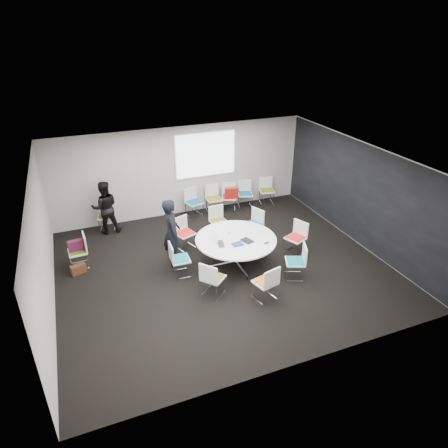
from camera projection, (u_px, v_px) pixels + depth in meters
name	position (u px, v px, depth m)	size (l,w,h in m)	color
room_shell	(226.00, 217.00, 9.55)	(8.08, 7.08, 2.88)	black
conference_table	(236.00, 246.00, 10.08)	(2.04, 2.04, 0.73)	silver
projection_screen	(206.00, 155.00, 12.44)	(1.90, 0.03, 1.35)	white
chair_ring_a	(295.00, 243.00, 10.67)	(0.59, 0.60, 0.88)	silver
chair_ring_b	(253.00, 230.00, 11.35)	(0.59, 0.60, 0.88)	silver
chair_ring_c	(219.00, 227.00, 11.51)	(0.50, 0.49, 0.88)	silver
chair_ring_d	(185.00, 239.00, 10.90)	(0.59, 0.58, 0.88)	silver
chair_ring_e	(180.00, 265.00, 9.73)	(0.46, 0.48, 0.88)	silver
chair_ring_f	(213.00, 284.00, 9.04)	(0.64, 0.64, 0.88)	silver
chair_ring_g	(265.00, 289.00, 8.89)	(0.56, 0.55, 0.88)	silver
chair_ring_h	(295.00, 267.00, 9.64)	(0.59, 0.60, 0.88)	silver
chair_back_a	(194.00, 207.00, 12.71)	(0.57, 0.56, 0.88)	silver
chair_back_b	(214.00, 204.00, 12.96)	(0.48, 0.47, 0.88)	silver
chair_back_c	(229.00, 202.00, 13.09)	(0.59, 0.58, 0.88)	silver
chair_back_d	(245.00, 199.00, 13.32)	(0.57, 0.56, 0.88)	silver
chair_back_e	(266.00, 195.00, 13.59)	(0.55, 0.54, 0.88)	silver
chair_spare_left	(79.00, 257.00, 10.07)	(0.48, 0.49, 0.88)	silver
chair_person_back	(107.00, 221.00, 11.85)	(0.55, 0.54, 0.88)	silver
person_main	(172.00, 232.00, 9.93)	(0.65, 0.43, 1.78)	black
person_back	(105.00, 207.00, 11.47)	(0.77, 0.60, 1.59)	black
laptop	(223.00, 244.00, 9.73)	(0.34, 0.22, 0.03)	#333338
laptop_lid	(215.00, 236.00, 9.82)	(0.30, 0.02, 0.22)	silver
notebook_black	(247.00, 241.00, 9.87)	(0.22, 0.30, 0.02)	black
tablet_folio	(237.00, 244.00, 9.71)	(0.26, 0.20, 0.03)	navy
papers_right	(254.00, 230.00, 10.39)	(0.30, 0.21, 0.00)	silver
papers_front	(265.00, 235.00, 10.15)	(0.30, 0.21, 0.00)	silver
cup	(229.00, 233.00, 10.17)	(0.08, 0.08, 0.09)	white
phone	(267.00, 243.00, 9.78)	(0.14, 0.07, 0.01)	black
maroon_bag	(76.00, 245.00, 9.90)	(0.40, 0.14, 0.28)	#501531
brown_bag	(78.00, 269.00, 9.86)	(0.36, 0.16, 0.24)	#482917
red_jacket	(231.00, 192.00, 12.71)	(0.44, 0.10, 0.35)	#B21B15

